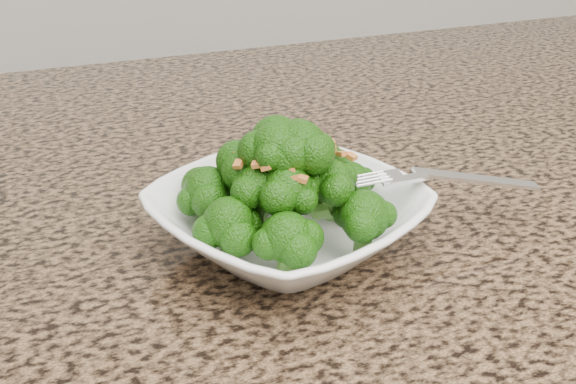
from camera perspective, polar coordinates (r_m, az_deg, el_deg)
name	(u,v)px	position (r m, az deg, el deg)	size (l,w,h in m)	color
granite_counter	(245,236)	(0.63, -3.42, -3.52)	(1.64, 1.04, 0.03)	brown
bowl	(288,220)	(0.58, 0.00, -2.23)	(0.20, 0.20, 0.05)	white
broccoli_pile	(288,150)	(0.55, 0.00, 3.30)	(0.18, 0.18, 0.07)	#1C5709
garlic_topping	(288,102)	(0.53, 0.00, 7.11)	(0.11, 0.11, 0.01)	orange
fork	(418,177)	(0.58, 10.24, 1.18)	(0.19, 0.03, 0.01)	silver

